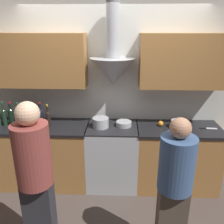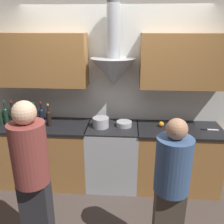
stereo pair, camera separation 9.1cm
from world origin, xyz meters
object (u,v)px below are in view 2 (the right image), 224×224
(wine_bottle_4, at_px, (20,116))
(person_foreground_left, at_px, (33,177))
(wine_bottle_5, at_px, (28,116))
(wine_bottle_8, at_px, (49,117))
(wine_bottle_2, at_px, (6,115))
(stock_pot, at_px, (101,122))
(wine_bottle_1, at_px, (0,115))
(wine_bottle_6, at_px, (34,116))
(saucepan, at_px, (178,125))
(mixing_bowl, at_px, (124,124))
(stove_range, at_px, (113,155))
(person_foreground_right, at_px, (171,189))
(wine_bottle_7, at_px, (42,116))
(orange_fruit, at_px, (161,124))
(wine_bottle_3, at_px, (13,115))

(wine_bottle_4, distance_m, person_foreground_left, 1.37)
(wine_bottle_5, bearing_deg, wine_bottle_8, -2.96)
(wine_bottle_2, distance_m, stock_pot, 1.34)
(wine_bottle_1, relative_size, wine_bottle_8, 1.02)
(wine_bottle_6, relative_size, saucepan, 1.88)
(wine_bottle_8, height_order, mixing_bowl, wine_bottle_8)
(wine_bottle_8, height_order, person_foreground_left, person_foreground_left)
(stove_range, bearing_deg, person_foreground_right, -63.32)
(stove_range, height_order, wine_bottle_5, wine_bottle_5)
(wine_bottle_1, bearing_deg, wine_bottle_7, 0.97)
(wine_bottle_1, height_order, person_foreground_right, person_foreground_right)
(wine_bottle_1, height_order, wine_bottle_5, same)
(wine_bottle_2, xyz_separation_m, wine_bottle_7, (0.51, 0.01, -0.00))
(wine_bottle_5, xyz_separation_m, wine_bottle_6, (0.10, -0.01, 0.00))
(wine_bottle_1, distance_m, wine_bottle_2, 0.09)
(wine_bottle_5, xyz_separation_m, orange_fruit, (1.86, 0.06, -0.10))
(wine_bottle_4, xyz_separation_m, mixing_bowl, (1.45, 0.05, -0.10))
(wine_bottle_4, distance_m, wine_bottle_5, 0.11)
(saucepan, bearing_deg, wine_bottle_3, -179.36)
(person_foreground_right, bearing_deg, stock_pot, 122.96)
(wine_bottle_1, bearing_deg, wine_bottle_8, -0.84)
(wine_bottle_5, height_order, person_foreground_left, person_foreground_left)
(mixing_bowl, distance_m, orange_fruit, 0.51)
(wine_bottle_7, relative_size, person_foreground_left, 0.21)
(wine_bottle_7, height_order, mixing_bowl, wine_bottle_7)
(wine_bottle_6, height_order, stock_pot, wine_bottle_6)
(wine_bottle_2, bearing_deg, wine_bottle_7, 1.35)
(person_foreground_left, bearing_deg, person_foreground_right, 0.66)
(wine_bottle_3, bearing_deg, person_foreground_right, -30.66)
(wine_bottle_6, relative_size, person_foreground_right, 0.22)
(wine_bottle_6, bearing_deg, wine_bottle_5, 172.69)
(mixing_bowl, xyz_separation_m, person_foreground_left, (-0.81, -1.26, -0.03))
(wine_bottle_7, distance_m, person_foreground_left, 1.27)
(orange_fruit, relative_size, saucepan, 0.41)
(stove_range, relative_size, wine_bottle_3, 2.65)
(wine_bottle_8, xyz_separation_m, person_foreground_left, (0.23, -1.20, -0.13))
(wine_bottle_5, relative_size, mixing_bowl, 1.51)
(wine_bottle_1, xyz_separation_m, wine_bottle_2, (0.09, -0.00, 0.01))
(mixing_bowl, xyz_separation_m, saucepan, (0.73, -0.03, 0.02))
(wine_bottle_7, height_order, wine_bottle_8, wine_bottle_7)
(wine_bottle_6, bearing_deg, person_foreground_left, -70.07)
(wine_bottle_3, bearing_deg, wine_bottle_4, -0.84)
(wine_bottle_7, height_order, saucepan, wine_bottle_7)
(stove_range, relative_size, orange_fruit, 12.54)
(wine_bottle_1, height_order, wine_bottle_2, wine_bottle_2)
(wine_bottle_8, height_order, orange_fruit, wine_bottle_8)
(stove_range, distance_m, wine_bottle_6, 1.24)
(wine_bottle_1, height_order, wine_bottle_8, wine_bottle_1)
(stock_pot, bearing_deg, orange_fruit, 4.94)
(wine_bottle_6, relative_size, stock_pot, 1.50)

